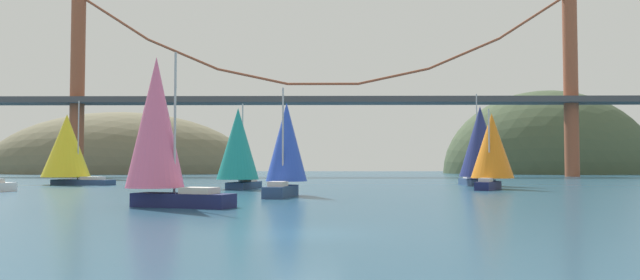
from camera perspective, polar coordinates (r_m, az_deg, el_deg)
The scene contains 10 objects.
ground_plane at distance 20.94m, azimuth -1.42°, elevation -9.22°, with size 360.00×360.00×0.00m, color navy.
headland_left at distance 165.47m, azimuth -19.06°, elevation -3.12°, with size 72.22×44.00×33.05m, color #6B664C.
headland_right at distance 166.68m, azimuth 21.51°, elevation -3.08°, with size 55.21×44.00×44.45m, color #425138.
suspension_bridge at distance 116.63m, azimuth 0.29°, elevation 4.56°, with size 135.46×6.00×37.11m.
sailboat_pink_spinnaker at distance 35.48m, azimuth -15.63°, elevation 1.02°, with size 7.15×4.64×9.07m.
sailboat_yellow_sail at distance 76.13m, azimuth -23.65°, elevation -0.65°, with size 9.97×7.05×10.10m.
sailboat_navy_sail at distance 68.52m, azimuth 15.49°, elevation -0.50°, with size 5.06×9.56×10.72m.
sailboat_blue_spinnaker at distance 45.51m, azimuth -3.38°, elevation -0.67°, with size 3.73×6.57×8.39m.
sailboat_teal_sail at distance 57.57m, azimuth -8.05°, elevation -0.61°, with size 4.96×7.26×8.58m.
sailboat_orange_sail at distance 60.22m, azimuth 16.57°, elevation -0.73°, with size 5.71×7.18×7.93m.
Camera 1 is at (0.75, -20.77, 2.49)m, focal length 32.46 mm.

